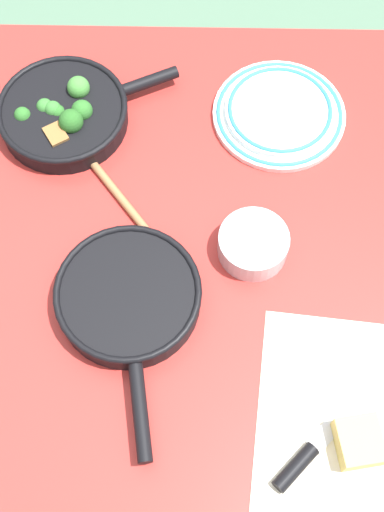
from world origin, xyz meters
name	(u,v)px	position (x,y,z in m)	size (l,w,h in m)	color
ground_plane	(192,377)	(0.00, 0.00, 0.00)	(14.00, 14.00, 0.00)	#51755B
dining_table_red	(192,282)	(0.00, 0.00, 0.67)	(1.08, 0.86, 0.76)	#B72D28
skillet_broccoli	(65,112)	(-0.30, -0.25, 0.79)	(0.25, 0.35, 0.07)	black
skillet_eggs	(129,298)	(0.08, -0.11, 0.79)	(0.40, 0.25, 0.05)	black
wooden_spoon	(141,223)	(-0.07, -0.09, 0.77)	(0.33, 0.26, 0.02)	#996B42
parchment_sheet	(332,432)	(0.30, 0.23, 0.76)	(0.41, 0.28, 0.00)	beige
grater_knife	(313,447)	(0.32, 0.20, 0.77)	(0.20, 0.19, 0.02)	silver
cheese_block	(359,442)	(0.32, 0.26, 0.79)	(0.09, 0.08, 0.04)	#E0C15B
dinner_plate_stack	(279,113)	(-0.31, 0.16, 0.78)	(0.26, 0.26, 0.03)	white
prep_bowl_steel	(253,244)	(-0.02, 0.11, 0.79)	(0.12, 0.12, 0.05)	#B7B7BC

